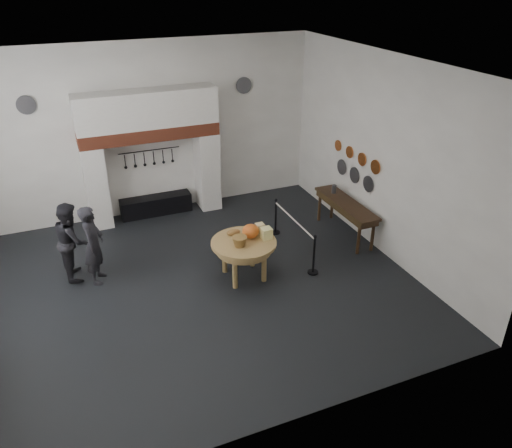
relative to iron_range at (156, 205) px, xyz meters
name	(u,v)px	position (x,y,z in m)	size (l,w,h in m)	color
floor	(196,285)	(0.00, -3.72, -0.25)	(9.00, 8.00, 0.02)	black
ceiling	(181,68)	(0.00, -3.72, 4.25)	(9.00, 8.00, 0.02)	silver
wall_back	(147,131)	(0.00, 0.28, 2.00)	(9.00, 0.02, 4.50)	white
wall_front	(275,304)	(0.00, -7.72, 2.00)	(9.00, 0.02, 4.50)	white
wall_right	(384,157)	(4.50, -3.72, 2.00)	(0.02, 8.00, 4.50)	white
chimney_pier_left	(96,187)	(-1.48, -0.07, 0.82)	(0.55, 0.70, 2.15)	silver
chimney_pier_right	(207,170)	(1.48, -0.07, 0.82)	(0.55, 0.70, 2.15)	silver
hearth_brick_band	(149,133)	(0.00, -0.07, 2.06)	(3.50, 0.72, 0.32)	#9E442B
chimney_hood	(147,109)	(0.00, -0.07, 2.67)	(3.50, 0.70, 0.90)	silver
iron_range	(156,205)	(0.00, 0.00, 0.00)	(1.90, 0.45, 0.50)	black
utensil_rail	(149,150)	(0.00, 0.20, 1.50)	(0.02, 0.02, 1.60)	black
work_table	(244,243)	(1.08, -3.81, 0.59)	(1.40, 1.40, 0.07)	#A6874E
pumpkin	(251,231)	(1.28, -3.71, 0.78)	(0.36, 0.36, 0.31)	#E34F20
cheese_block_big	(266,233)	(1.58, -3.86, 0.74)	(0.22, 0.22, 0.24)	#F0EA8F
cheese_block_small	(260,228)	(1.56, -3.56, 0.72)	(0.18, 0.18, 0.20)	#E6CF8A
wicker_basket	(240,242)	(0.93, -3.96, 0.73)	(0.32, 0.32, 0.22)	olive
bread_loaf	(233,232)	(0.98, -3.46, 0.69)	(0.31, 0.18, 0.13)	olive
visitor_near	(94,245)	(-1.87, -2.73, 0.63)	(0.64, 0.42, 1.76)	black
visitor_far	(72,240)	(-2.27, -2.33, 0.62)	(0.84, 0.66, 1.73)	black
side_table	(346,203)	(4.10, -3.01, 0.62)	(0.55, 2.20, 0.06)	#382814
pewter_jug	(334,189)	(4.10, -2.41, 0.76)	(0.12, 0.12, 0.22)	#46464B
copper_pan_a	(375,167)	(4.46, -3.52, 1.70)	(0.34, 0.34, 0.03)	#C6662D
copper_pan_b	(362,159)	(4.46, -2.97, 1.70)	(0.32, 0.32, 0.03)	#C6662D
copper_pan_c	(350,152)	(4.46, -2.42, 1.70)	(0.30, 0.30, 0.03)	#C6662D
copper_pan_d	(338,146)	(4.46, -1.87, 1.70)	(0.28, 0.28, 0.03)	#C6662D
pewter_plate_left	(368,184)	(4.46, -3.32, 1.20)	(0.40, 0.40, 0.03)	#4C4C51
pewter_plate_mid	(354,175)	(4.46, -2.72, 1.20)	(0.40, 0.40, 0.03)	#4C4C51
pewter_plate_right	(342,167)	(4.46, -2.12, 1.20)	(0.40, 0.40, 0.03)	#4C4C51
pewter_plate_back_left	(26,105)	(-2.70, 0.24, 2.95)	(0.44, 0.44, 0.03)	#4C4C51
pewter_plate_back_right	(244,85)	(2.70, 0.24, 2.95)	(0.44, 0.44, 0.03)	#4C4C51
barrier_post_near	(314,255)	(2.54, -4.28, 0.20)	(0.05, 0.05, 0.90)	black
barrier_post_far	(276,217)	(2.54, -2.28, 0.20)	(0.05, 0.05, 0.90)	black
barrier_rope	(294,220)	(2.54, -3.28, 0.60)	(0.04, 0.04, 2.00)	silver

